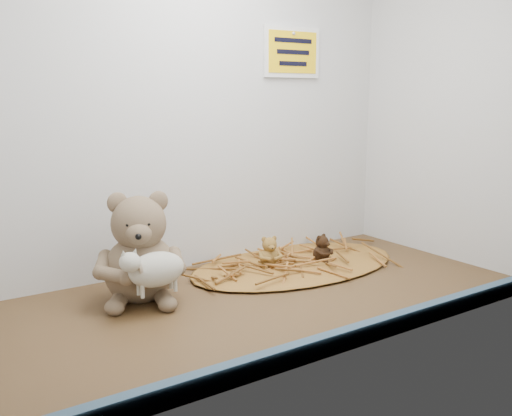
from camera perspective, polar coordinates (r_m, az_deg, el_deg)
alcove_shell at (r=125.93cm, az=-1.81°, el=11.82°), size 120.40×60.20×90.40cm
front_rail at (r=104.79cm, az=9.63°, el=-12.53°), size 119.28×2.20×3.60cm
straw_bed at (r=149.06cm, az=3.98°, el=-5.60°), size 59.21×34.38×1.15cm
main_teddy at (r=124.73cm, az=-11.56°, el=-3.79°), size 25.49×26.06×23.72cm
toy_lamb at (r=117.98cm, az=-9.92°, el=-6.07°), size 15.58×9.51×10.07cm
mini_teddy_tan at (r=145.34cm, az=1.33°, el=-4.21°), size 7.83×8.06×7.67cm
mini_teddy_brown at (r=150.72cm, az=6.57°, el=-3.85°), size 7.30×7.49×6.99cm
wall_sign at (r=160.18cm, az=3.61°, el=15.28°), size 16.00×1.20×11.00cm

